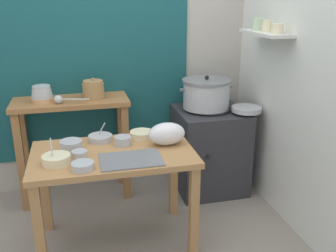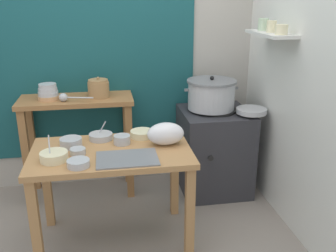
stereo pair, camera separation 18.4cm
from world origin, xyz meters
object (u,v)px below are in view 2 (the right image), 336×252
object	(u,v)px
serving_tray	(127,158)
plastic_bag	(166,134)
back_shelf_table	(78,122)
prep_bowl_5	(78,163)
prep_bowl_2	(142,133)
prep_bowl_4	(54,156)
prep_table	(112,165)
ladle	(65,97)
bowl_stack_enamel	(48,92)
prep_bowl_0	(122,139)
prep_bowl_1	(71,142)
prep_bowl_3	(101,136)
prep_bowl_6	(78,151)
clay_pot	(99,88)
steamer_pot	(211,94)
stove_block	(214,150)
wide_pan	(251,111)

from	to	relation	value
serving_tray	plastic_bag	world-z (taller)	plastic_bag
back_shelf_table	prep_bowl_5	size ratio (longest dim) A/B	6.79
prep_bowl_2	prep_bowl_4	size ratio (longest dim) A/B	0.98
back_shelf_table	prep_bowl_4	distance (m)	0.90
prep_table	ladle	world-z (taller)	ladle
bowl_stack_enamel	prep_bowl_0	xyz separation A→B (m)	(0.57, -0.65, -0.21)
ladle	serving_tray	bearing A→B (deg)	-61.91
ladle	prep_bowl_5	size ratio (longest dim) A/B	1.98
serving_tray	prep_bowl_1	size ratio (longest dim) A/B	2.60
ladle	prep_bowl_0	distance (m)	0.73
back_shelf_table	plastic_bag	world-z (taller)	back_shelf_table
serving_tray	prep_bowl_3	bearing A→B (deg)	113.12
prep_bowl_5	prep_bowl_6	world-z (taller)	prep_bowl_5
clay_pot	bowl_stack_enamel	bearing A→B (deg)	-178.18
ladle	serving_tray	distance (m)	0.97
prep_table	prep_bowl_4	xyz separation A→B (m)	(-0.37, -0.11, 0.14)
bowl_stack_enamel	prep_bowl_5	distance (m)	1.05
prep_bowl_5	steamer_pot	bearing A→B (deg)	39.01
serving_tray	bowl_stack_enamel	bearing A→B (deg)	122.29
prep_table	steamer_pot	distance (m)	1.15
steamer_pot	prep_bowl_6	xyz separation A→B (m)	(-1.12, -0.70, -0.17)
prep_bowl_0	prep_table	bearing A→B (deg)	-127.65
prep_bowl_5	prep_bowl_6	bearing A→B (deg)	94.10
stove_block	steamer_pot	distance (m)	0.53
clay_pot	plastic_bag	distance (m)	0.88
prep_table	plastic_bag	distance (m)	0.44
wide_pan	prep_bowl_1	world-z (taller)	wide_pan
prep_bowl_4	prep_bowl_6	xyz separation A→B (m)	(0.14, 0.08, -0.01)
stove_block	prep_bowl_6	world-z (taller)	stove_block
prep_table	clay_pot	bearing A→B (deg)	95.36
wide_pan	prep_bowl_1	size ratio (longest dim) A/B	1.67
bowl_stack_enamel	prep_bowl_0	bearing A→B (deg)	-48.88
back_shelf_table	serving_tray	world-z (taller)	back_shelf_table
steamer_pot	prep_bowl_5	distance (m)	1.43
prep_bowl_1	prep_bowl_5	world-z (taller)	prep_bowl_1
prep_bowl_2	back_shelf_table	bearing A→B (deg)	132.47
stove_block	prep_table	bearing A→B (deg)	-145.52
prep_table	prep_bowl_2	bearing A→B (deg)	42.95
stove_block	prep_bowl_4	xyz separation A→B (m)	(-1.30, -0.76, 0.37)
plastic_bag	prep_bowl_4	distance (m)	0.77
serving_tray	prep_bowl_4	distance (m)	0.47
serving_tray	prep_bowl_2	world-z (taller)	prep_bowl_2
back_shelf_table	prep_table	bearing A→B (deg)	-70.89
clay_pot	bowl_stack_enamel	world-z (taller)	clay_pot
clay_pot	ladle	xyz separation A→B (m)	(-0.28, -0.10, -0.04)
prep_bowl_1	wide_pan	bearing A→B (deg)	14.05
stove_block	prep_bowl_6	size ratio (longest dim) A/B	7.42
serving_tray	prep_bowl_6	distance (m)	0.35
steamer_pot	prep_bowl_2	distance (m)	0.81
serving_tray	plastic_bag	bearing A→B (deg)	36.06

